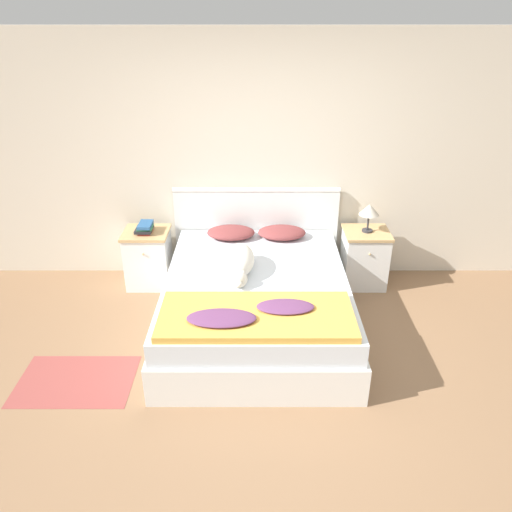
% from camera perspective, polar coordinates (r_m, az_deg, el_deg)
% --- Properties ---
extents(ground_plane, '(16.00, 16.00, 0.00)m').
position_cam_1_polar(ground_plane, '(3.98, 1.39, -16.24)').
color(ground_plane, '#896647').
extents(wall_back, '(9.00, 0.06, 2.55)m').
position_cam_1_polar(wall_back, '(5.24, 1.01, 10.84)').
color(wall_back, beige).
rests_on(wall_back, ground_plane).
extents(bed, '(1.67, 2.10, 0.54)m').
position_cam_1_polar(bed, '(4.60, 0.00, -5.36)').
color(bed, white).
rests_on(bed, ground_plane).
extents(headboard, '(1.75, 0.06, 1.01)m').
position_cam_1_polar(headboard, '(5.43, -0.01, 3.00)').
color(headboard, white).
rests_on(headboard, ground_plane).
extents(nightstand_left, '(0.47, 0.44, 0.62)m').
position_cam_1_polar(nightstand_left, '(5.42, -12.24, -0.21)').
color(nightstand_left, white).
rests_on(nightstand_left, ground_plane).
extents(nightstand_right, '(0.47, 0.44, 0.62)m').
position_cam_1_polar(nightstand_right, '(5.42, 12.22, -0.20)').
color(nightstand_right, white).
rests_on(nightstand_right, ground_plane).
extents(pillow_left, '(0.50, 0.33, 0.12)m').
position_cam_1_polar(pillow_left, '(5.19, -2.93, 2.70)').
color(pillow_left, brown).
rests_on(pillow_left, bed).
extents(pillow_right, '(0.50, 0.33, 0.12)m').
position_cam_1_polar(pillow_right, '(5.19, 2.92, 2.70)').
color(pillow_right, brown).
rests_on(pillow_right, bed).
extents(quilt, '(1.50, 0.65, 0.10)m').
position_cam_1_polar(quilt, '(3.86, -0.16, -6.83)').
color(quilt, gold).
rests_on(quilt, bed).
extents(dog, '(0.26, 0.73, 0.23)m').
position_cam_1_polar(dog, '(4.49, -1.90, -0.62)').
color(dog, silver).
rests_on(dog, bed).
extents(book_stack, '(0.18, 0.22, 0.10)m').
position_cam_1_polar(book_stack, '(5.26, -12.63, 3.16)').
color(book_stack, '#AD2D28').
rests_on(book_stack, nightstand_left).
extents(table_lamp, '(0.21, 0.21, 0.30)m').
position_cam_1_polar(table_lamp, '(5.21, 12.78, 5.08)').
color(table_lamp, '#2D2D33').
rests_on(table_lamp, nightstand_right).
extents(rug, '(0.93, 0.63, 0.00)m').
position_cam_1_polar(rug, '(4.40, -19.91, -13.26)').
color(rug, '#93423D').
rests_on(rug, ground_plane).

